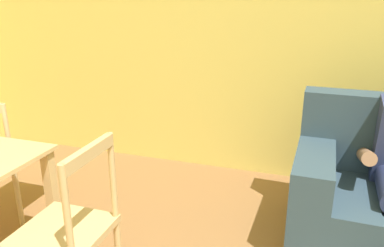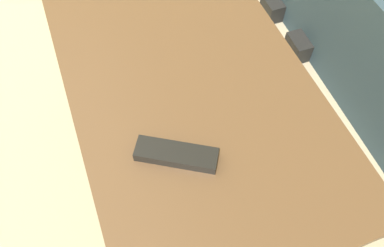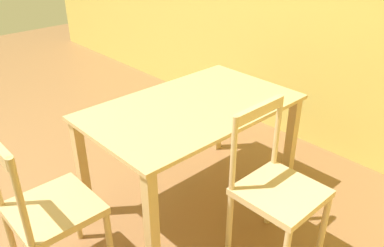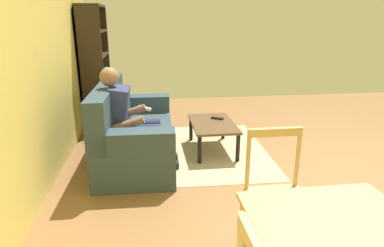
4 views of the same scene
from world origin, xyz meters
name	(u,v)px [view 1 (image 1 of 4)]	position (x,y,z in m)	size (l,w,h in m)	color
wall_back	(294,37)	(0.00, 3.13, 1.25)	(6.47, 0.12, 2.50)	#DBC660
dining_chair_near_wall	(8,156)	(-1.89, 1.83, 0.45)	(0.42, 0.42, 0.91)	#D1B27F
dining_chair_facing_couch	(68,232)	(-0.88, 1.15, 0.46)	(0.42, 0.42, 0.94)	tan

